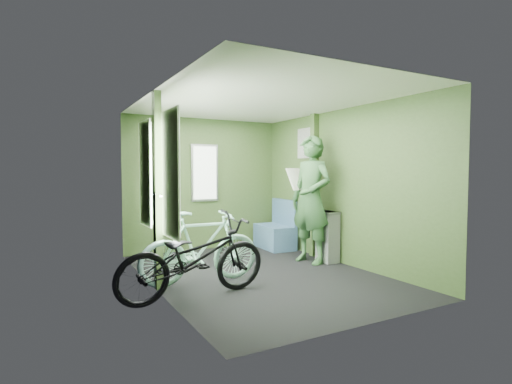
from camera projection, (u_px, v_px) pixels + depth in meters
room at (256, 167)px, 5.28m from camera, size 4.00×4.02×2.31m
bicycle_black at (195, 299)px, 4.31m from camera, size 1.78×0.86×0.98m
bicycle_mint at (201, 284)px, 4.88m from camera, size 1.53×0.57×0.96m
passenger at (311, 199)px, 6.00m from camera, size 0.61×0.81×1.92m
waste_box at (327, 237)px, 6.05m from camera, size 0.23×0.32×0.77m
bench_seat at (276, 234)px, 7.15m from camera, size 0.51×0.85×0.87m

